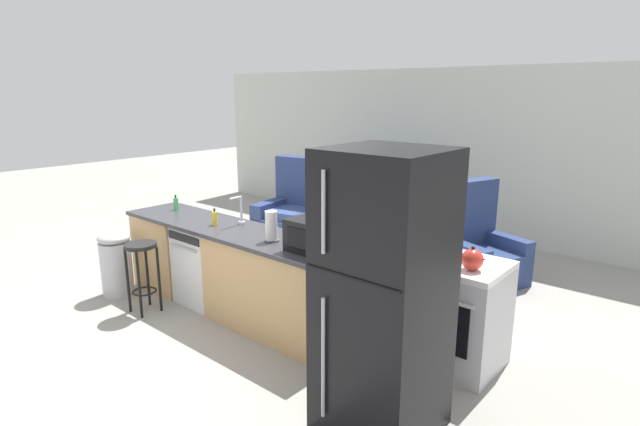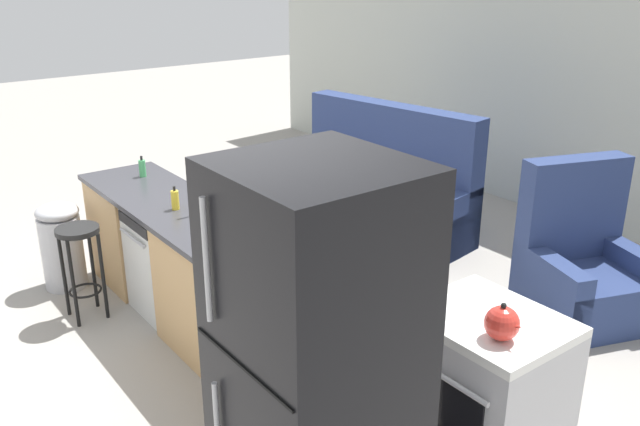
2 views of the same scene
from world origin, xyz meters
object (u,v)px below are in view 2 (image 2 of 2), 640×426
at_px(refrigerator, 317,384).
at_px(bar_stool, 80,253).
at_px(trash_bin, 62,245).
at_px(stove_range, 482,391).
at_px(microwave, 286,252).
at_px(soap_bottle, 175,200).
at_px(dish_soap_bottle, 142,168).
at_px(couch, 377,194).
at_px(dishwasher, 174,259).
at_px(paper_towel_roll, 232,227).
at_px(kettle, 502,323).
at_px(armchair, 581,271).

height_order(refrigerator, bar_stool, refrigerator).
distance_m(refrigerator, trash_bin, 3.56).
bearing_deg(stove_range, microwave, -152.01).
bearing_deg(trash_bin, soap_bottle, 26.22).
xyz_separation_m(dish_soap_bottle, couch, (0.43, 2.24, -0.58)).
height_order(dishwasher, paper_towel_roll, paper_towel_roll).
distance_m(stove_range, trash_bin, 3.69).
distance_m(dishwasher, stove_range, 2.66).
xyz_separation_m(kettle, bar_stool, (-3.06, -1.04, -0.45)).
bearing_deg(refrigerator, trash_bin, -179.53).
bearing_deg(bar_stool, paper_towel_roll, 23.17).
height_order(dish_soap_bottle, trash_bin, dish_soap_bottle).
bearing_deg(stove_range, couch, 148.08).
height_order(microwave, armchair, armchair).
height_order(paper_towel_roll, kettle, paper_towel_roll).
distance_m(stove_range, soap_bottle, 2.53).
bearing_deg(soap_bottle, kettle, 10.04).
bearing_deg(microwave, trash_bin, -166.90).
relative_size(dishwasher, soap_bottle, 4.77).
height_order(paper_towel_roll, bar_stool, paper_towel_roll).
height_order(stove_range, refrigerator, refrigerator).
bearing_deg(armchair, microwave, -98.64).
xyz_separation_m(refrigerator, couch, (-2.87, 2.88, -0.56)).
distance_m(soap_bottle, couch, 2.48).
distance_m(kettle, armchair, 2.31).
distance_m(microwave, kettle, 1.28).
relative_size(kettle, couch, 0.10).
relative_size(paper_towel_roll, kettle, 1.38).
xyz_separation_m(kettle, armchair, (-0.83, 2.06, -0.64)).
height_order(soap_bottle, couch, couch).
distance_m(stove_range, armchair, 2.04).
relative_size(stove_range, dish_soap_bottle, 5.11).
relative_size(kettle, bar_stool, 0.28).
xyz_separation_m(dishwasher, armchair, (1.94, 2.48, -0.07)).
relative_size(refrigerator, trash_bin, 2.58).
bearing_deg(microwave, armchair, 81.36).
height_order(refrigerator, dish_soap_bottle, refrigerator).
height_order(stove_range, dish_soap_bottle, dish_soap_bottle).
xyz_separation_m(kettle, trash_bin, (-3.68, -1.00, -0.61)).
xyz_separation_m(stove_range, bar_stool, (-2.89, -1.16, 0.08)).
xyz_separation_m(stove_range, armchair, (-0.66, 1.93, -0.10)).
bearing_deg(trash_bin, paper_towel_roll, 15.29).
bearing_deg(couch, stove_range, -31.92).
bearing_deg(soap_bottle, trash_bin, -153.78).
bearing_deg(couch, paper_towel_roll, -61.23).
height_order(trash_bin, couch, couch).
xyz_separation_m(dishwasher, trash_bin, (-0.91, -0.58, -0.04)).
relative_size(refrigerator, couch, 0.90).
bearing_deg(dish_soap_bottle, armchair, 42.12).
height_order(dishwasher, couch, couch).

